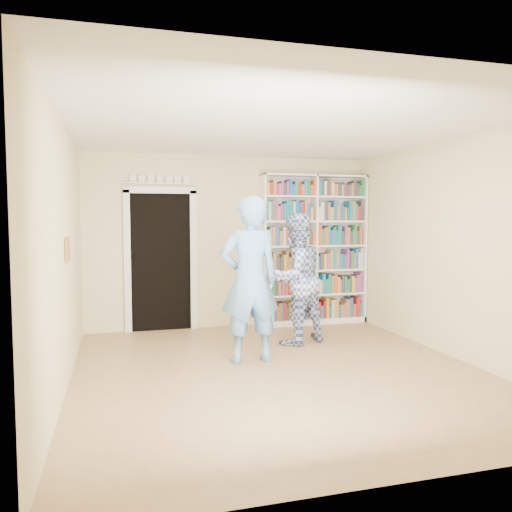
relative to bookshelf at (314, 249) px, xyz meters
The scene contains 11 objects.
floor 2.97m from the bookshelf, 119.94° to the right, with size 5.00×5.00×0.00m, color #936847.
ceiling 3.08m from the bookshelf, 119.94° to the right, with size 5.00×5.00×0.00m, color white.
wall_back 1.36m from the bookshelf, behind, with size 4.50×4.50×0.00m, color beige.
wall_left 4.30m from the bookshelf, 146.93° to the right, with size 5.00×5.00×0.00m, color beige.
wall_right 2.51m from the bookshelf, 69.00° to the right, with size 5.00×5.00×0.00m, color beige.
bookshelf is the anchor object (origin of this frame).
doorway 2.45m from the bookshelf, behind, with size 1.10×0.08×2.43m.
wall_art 4.18m from the bookshelf, 149.08° to the right, with size 0.03×0.25×0.25m, color brown.
man_blue 2.48m from the bookshelf, 129.70° to the right, with size 0.72×0.47×1.98m, color #67A4E6.
man_plaid 1.44m from the bookshelf, 122.09° to the right, with size 0.87×0.68×1.79m, color #314E97.
paper_sheet 1.56m from the bookshelf, 116.37° to the right, with size 0.20×0.01×0.28m, color white.
Camera 1 is at (-1.72, -5.24, 1.70)m, focal length 35.00 mm.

